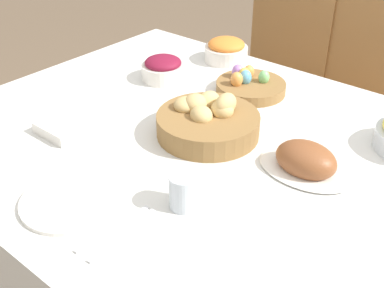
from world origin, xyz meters
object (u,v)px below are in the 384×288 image
at_px(chair_far_left, 272,79).
at_px(drinking_cup, 184,191).
at_px(egg_basket, 250,85).
at_px(carrot_bowl, 226,50).
at_px(fork, 35,178).
at_px(dinner_plate, 72,200).
at_px(spoon, 123,235).
at_px(beet_salad_bowl, 163,69).
at_px(ham_platter, 306,161).
at_px(bread_basket, 208,121).
at_px(butter_dish, 59,130).
at_px(chair_far_center, 351,104).
at_px(knife, 114,228).

height_order(chair_far_left, drinking_cup, chair_far_left).
xyz_separation_m(egg_basket, drinking_cup, (0.22, -0.59, 0.02)).
relative_size(carrot_bowl, fork, 0.82).
xyz_separation_m(dinner_plate, spoon, (0.17, -0.00, -0.00)).
relative_size(chair_far_left, beet_salad_bowl, 6.53).
xyz_separation_m(chair_far_left, ham_platter, (0.64, -0.92, 0.28)).
bearing_deg(bread_basket, chair_far_left, 110.02).
bearing_deg(ham_platter, beet_salad_bowl, 164.72).
height_order(egg_basket, carrot_bowl, carrot_bowl).
bearing_deg(butter_dish, egg_basket, 66.12).
bearing_deg(fork, dinner_plate, 3.36).
bearing_deg(spoon, carrot_bowl, 110.73).
bearing_deg(beet_salad_bowl, spoon, -53.29).
bearing_deg(chair_far_center, chair_far_left, -178.48).
bearing_deg(dinner_plate, knife, -0.00).
bearing_deg(chair_far_left, carrot_bowl, -81.31).
bearing_deg(fork, chair_far_center, 83.07).
bearing_deg(spoon, dinner_plate, 176.64).
bearing_deg(chair_far_center, dinner_plate, -92.94).
relative_size(ham_platter, butter_dish, 1.84).
bearing_deg(carrot_bowl, chair_far_left, 97.03).
height_order(chair_far_center, beet_salad_bowl, chair_far_center).
relative_size(chair_far_left, spoon, 4.96).
distance_m(fork, drinking_cup, 0.39).
bearing_deg(bread_basket, chair_far_center, 86.36).
height_order(ham_platter, carrot_bowl, carrot_bowl).
height_order(bread_basket, fork, bread_basket).
distance_m(spoon, drinking_cup, 0.17).
xyz_separation_m(ham_platter, spoon, (-0.18, -0.46, -0.03)).
distance_m(dinner_plate, drinking_cup, 0.26).
bearing_deg(butter_dish, chair_far_center, 72.67).
xyz_separation_m(ham_platter, drinking_cup, (-0.14, -0.30, 0.01)).
height_order(knife, butter_dish, butter_dish).
distance_m(knife, spoon, 0.03).
height_order(spoon, drinking_cup, drinking_cup).
relative_size(egg_basket, carrot_bowl, 1.41).
distance_m(carrot_bowl, fork, 0.92).
bearing_deg(chair_far_left, fork, -82.13).
xyz_separation_m(ham_platter, carrot_bowl, (-0.59, 0.46, 0.01)).
bearing_deg(drinking_cup, butter_dish, 178.69).
relative_size(chair_far_center, carrot_bowl, 6.03).
xyz_separation_m(ham_platter, butter_dish, (-0.62, -0.29, -0.01)).
bearing_deg(fork, butter_dish, 130.62).
distance_m(drinking_cup, butter_dish, 0.48).
height_order(knife, drinking_cup, drinking_cup).
distance_m(dinner_plate, butter_dish, 0.32).
bearing_deg(knife, butter_dish, 161.29).
height_order(chair_far_left, egg_basket, chair_far_left).
bearing_deg(ham_platter, dinner_plate, -127.40).
bearing_deg(butter_dish, bread_basket, 40.90).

